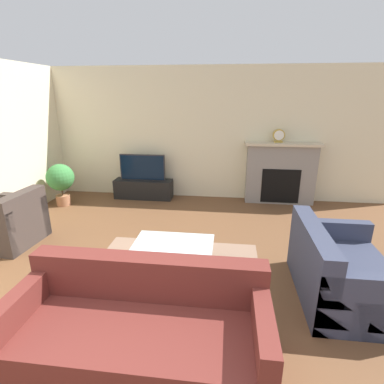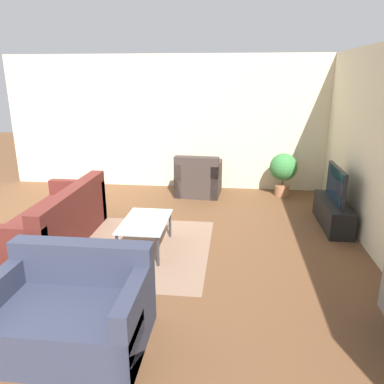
{
  "view_description": "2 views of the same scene",
  "coord_description": "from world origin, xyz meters",
  "px_view_note": "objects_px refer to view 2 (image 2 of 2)",
  "views": [
    {
      "loc": [
        0.88,
        -1.11,
        2.17
      ],
      "look_at": [
        0.39,
        2.8,
        0.87
      ],
      "focal_mm": 28.0,
      "sensor_mm": 36.0,
      "label": 1
    },
    {
      "loc": [
        4.83,
        3.28,
        2.28
      ],
      "look_at": [
        0.41,
        2.79,
        0.9
      ],
      "focal_mm": 35.0,
      "sensor_mm": 36.0,
      "label": 2
    }
  ],
  "objects_px": {
    "couch_loveseat": "(71,313)",
    "potted_plant": "(283,169)",
    "tv": "(336,184)",
    "armchair_by_window": "(198,180)",
    "coffee_table": "(145,224)",
    "couch_sectional": "(54,225)"
  },
  "relations": [
    {
      "from": "couch_sectional",
      "to": "couch_loveseat",
      "type": "bearing_deg",
      "value": 29.58
    },
    {
      "from": "coffee_table",
      "to": "tv",
      "type": "bearing_deg",
      "value": 112.99
    },
    {
      "from": "armchair_by_window",
      "to": "potted_plant",
      "type": "xyz_separation_m",
      "value": [
        -0.12,
        1.65,
        0.23
      ]
    },
    {
      "from": "couch_loveseat",
      "to": "potted_plant",
      "type": "distance_m",
      "value": 5.15
    },
    {
      "from": "armchair_by_window",
      "to": "couch_sectional",
      "type": "bearing_deg",
      "value": 58.52
    },
    {
      "from": "tv",
      "to": "coffee_table",
      "type": "relative_size",
      "value": 0.98
    },
    {
      "from": "coffee_table",
      "to": "potted_plant",
      "type": "distance_m",
      "value": 3.42
    },
    {
      "from": "armchair_by_window",
      "to": "coffee_table",
      "type": "height_order",
      "value": "armchair_by_window"
    },
    {
      "from": "couch_loveseat",
      "to": "armchair_by_window",
      "type": "relative_size",
      "value": 1.49
    },
    {
      "from": "tv",
      "to": "couch_sectional",
      "type": "xyz_separation_m",
      "value": [
        1.13,
        -4.06,
        -0.39
      ]
    },
    {
      "from": "potted_plant",
      "to": "tv",
      "type": "bearing_deg",
      "value": 21.92
    },
    {
      "from": "couch_sectional",
      "to": "potted_plant",
      "type": "bearing_deg",
      "value": 127.44
    },
    {
      "from": "tv",
      "to": "armchair_by_window",
      "type": "bearing_deg",
      "value": -121.6
    },
    {
      "from": "couch_loveseat",
      "to": "potted_plant",
      "type": "relative_size",
      "value": 1.58
    },
    {
      "from": "potted_plant",
      "to": "couch_sectional",
      "type": "bearing_deg",
      "value": -52.56
    },
    {
      "from": "couch_sectional",
      "to": "potted_plant",
      "type": "height_order",
      "value": "potted_plant"
    },
    {
      "from": "tv",
      "to": "couch_loveseat",
      "type": "distance_m",
      "value": 4.27
    },
    {
      "from": "couch_loveseat",
      "to": "coffee_table",
      "type": "bearing_deg",
      "value": 83.31
    },
    {
      "from": "tv",
      "to": "coffee_table",
      "type": "distance_m",
      "value": 2.99
    },
    {
      "from": "tv",
      "to": "coffee_table",
      "type": "xyz_separation_m",
      "value": [
        1.16,
        -2.74,
        -0.3
      ]
    },
    {
      "from": "armchair_by_window",
      "to": "coffee_table",
      "type": "relative_size",
      "value": 0.92
    },
    {
      "from": "couch_loveseat",
      "to": "potted_plant",
      "type": "xyz_separation_m",
      "value": [
        -4.57,
        2.35,
        0.25
      ]
    }
  ]
}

